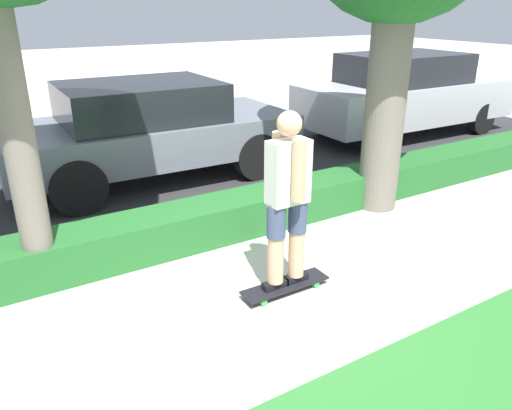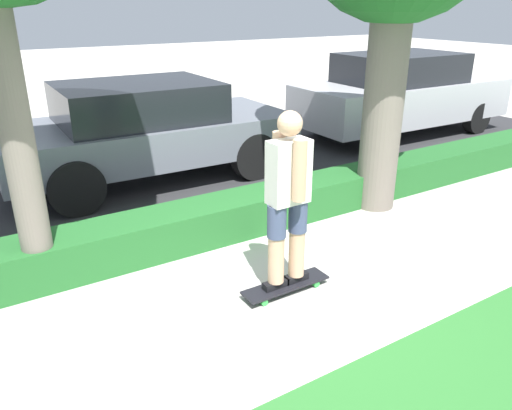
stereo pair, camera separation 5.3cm
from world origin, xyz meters
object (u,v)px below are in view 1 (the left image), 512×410
Objects in this scene: skateboard at (285,285)px; skater_person at (288,198)px; parked_car_rear at (405,94)px; parked_car_middle at (148,128)px.

skateboard is 0.93m from skater_person.
parked_car_rear is (5.70, 3.89, -0.13)m from skater_person.
parked_car_middle is (0.11, 3.96, -0.18)m from skater_person.
parked_car_rear is at bearing 34.34° from skateboard.
parked_car_middle is (0.11, 3.96, 0.74)m from skateboard.
skater_person is at bearing -90.20° from parked_car_middle.
skater_person is at bearing 180.00° from skateboard.
parked_car_rear is at bearing 34.34° from skater_person.
skater_person reaches higher than skateboard.
skater_person is 0.36× the size of parked_car_rear.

